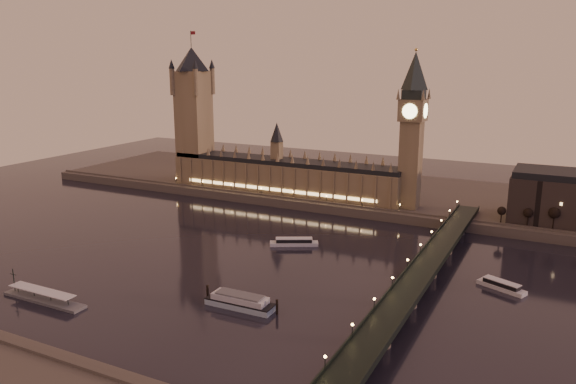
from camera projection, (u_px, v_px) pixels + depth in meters
The scene contains 13 objects.
ground at pixel (247, 259), 297.83m from camera, with size 700.00×700.00×0.00m, color black.
far_embankment at pixel (392, 194), 427.13m from camera, with size 560.00×130.00×6.00m, color #423D35.
palace_of_westminster at pixel (284, 172), 415.41m from camera, with size 180.00×26.62×52.00m.
victoria_tower at pixel (194, 108), 440.26m from camera, with size 31.68×31.68×118.00m.
big_ben at pixel (412, 121), 364.24m from camera, with size 17.68×17.68×104.00m.
westminster_bridge at pixel (419, 279), 256.30m from camera, with size 13.20×260.00×15.30m.
bare_tree_0 at pixel (501, 209), 338.94m from camera, with size 5.81×5.81×11.80m.
bare_tree_1 at pixel (527, 212), 332.45m from camera, with size 5.81×5.81×11.80m.
bare_tree_2 at pixel (555, 215), 325.97m from camera, with size 5.81×5.81×11.80m.
cruise_boat_a at pixel (294, 242), 318.76m from camera, with size 27.03×17.83×4.38m.
cruise_boat_b at pixel (502, 286), 258.04m from camera, with size 22.87×14.15×4.15m.
moored_barge at pixel (240, 301), 239.19m from camera, with size 35.50×9.03×6.51m.
pontoon_pier at pixel (44, 298), 245.70m from camera, with size 43.91×7.32×11.71m.
Camera 1 is at (146.60, -241.22, 103.74)m, focal length 35.00 mm.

